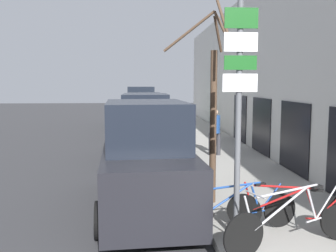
{
  "coord_description": "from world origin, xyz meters",
  "views": [
    {
      "loc": [
        -0.17,
        -2.07,
        2.73
      ],
      "look_at": [
        0.42,
        6.6,
        1.74
      ],
      "focal_mm": 40.0,
      "sensor_mm": 36.0,
      "label": 1
    }
  ],
  "objects_px": {
    "parked_car_3": "(141,108)",
    "bicycle_2": "(238,211)",
    "parked_car_2": "(144,117)",
    "pedestrian_near": "(215,129)",
    "bicycle_1": "(291,213)",
    "parked_car_1": "(145,129)",
    "bicycle_0": "(293,222)",
    "signpost": "(239,105)",
    "parked_car_0": "(146,162)",
    "street_tree": "(213,110)"
  },
  "relations": [
    {
      "from": "signpost",
      "to": "parked_car_2",
      "type": "bearing_deg",
      "value": 96.27
    },
    {
      "from": "parked_car_2",
      "to": "pedestrian_near",
      "type": "height_order",
      "value": "parked_car_2"
    },
    {
      "from": "bicycle_1",
      "to": "parked_car_0",
      "type": "distance_m",
      "value": 3.13
    },
    {
      "from": "street_tree",
      "to": "signpost",
      "type": "bearing_deg",
      "value": -88.43
    },
    {
      "from": "bicycle_2",
      "to": "street_tree",
      "type": "height_order",
      "value": "street_tree"
    },
    {
      "from": "parked_car_0",
      "to": "pedestrian_near",
      "type": "xyz_separation_m",
      "value": [
        2.54,
        5.33,
        0.04
      ]
    },
    {
      "from": "parked_car_1",
      "to": "pedestrian_near",
      "type": "distance_m",
      "value": 2.54
    },
    {
      "from": "parked_car_0",
      "to": "parked_car_1",
      "type": "xyz_separation_m",
      "value": [
        0.04,
        5.78,
        -0.0
      ]
    },
    {
      "from": "bicycle_1",
      "to": "parked_car_1",
      "type": "height_order",
      "value": "parked_car_1"
    },
    {
      "from": "signpost",
      "to": "street_tree",
      "type": "relative_size",
      "value": 0.88
    },
    {
      "from": "street_tree",
      "to": "parked_car_0",
      "type": "bearing_deg",
      "value": 177.86
    },
    {
      "from": "signpost",
      "to": "bicycle_2",
      "type": "relative_size",
      "value": 1.74
    },
    {
      "from": "parked_car_0",
      "to": "street_tree",
      "type": "height_order",
      "value": "street_tree"
    },
    {
      "from": "street_tree",
      "to": "parked_car_1",
      "type": "bearing_deg",
      "value": 103.39
    },
    {
      "from": "signpost",
      "to": "street_tree",
      "type": "bearing_deg",
      "value": 91.57
    },
    {
      "from": "signpost",
      "to": "bicycle_1",
      "type": "xyz_separation_m",
      "value": [
        0.97,
        0.11,
        -1.86
      ]
    },
    {
      "from": "signpost",
      "to": "parked_car_0",
      "type": "relative_size",
      "value": 0.8
    },
    {
      "from": "bicycle_0",
      "to": "parked_car_0",
      "type": "height_order",
      "value": "parked_car_0"
    },
    {
      "from": "parked_car_0",
      "to": "parked_car_3",
      "type": "distance_m",
      "value": 16.21
    },
    {
      "from": "parked_car_3",
      "to": "bicycle_2",
      "type": "bearing_deg",
      "value": -85.48
    },
    {
      "from": "parked_car_2",
      "to": "pedestrian_near",
      "type": "bearing_deg",
      "value": -69.89
    },
    {
      "from": "bicycle_2",
      "to": "pedestrian_near",
      "type": "xyz_separation_m",
      "value": [
        0.96,
        7.04,
        0.58
      ]
    },
    {
      "from": "parked_car_3",
      "to": "pedestrian_near",
      "type": "bearing_deg",
      "value": -77.1
    },
    {
      "from": "bicycle_2",
      "to": "parked_car_2",
      "type": "distance_m",
      "value": 13.19
    },
    {
      "from": "signpost",
      "to": "parked_car_2",
      "type": "xyz_separation_m",
      "value": [
        -1.47,
        13.35,
        -1.36
      ]
    },
    {
      "from": "signpost",
      "to": "pedestrian_near",
      "type": "height_order",
      "value": "signpost"
    },
    {
      "from": "bicycle_1",
      "to": "parked_car_2",
      "type": "xyz_separation_m",
      "value": [
        -2.44,
        13.24,
        0.51
      ]
    },
    {
      "from": "bicycle_0",
      "to": "parked_car_0",
      "type": "xyz_separation_m",
      "value": [
        -2.29,
        2.36,
        0.5
      ]
    },
    {
      "from": "parked_car_2",
      "to": "street_tree",
      "type": "bearing_deg",
      "value": -85.47
    },
    {
      "from": "signpost",
      "to": "parked_car_1",
      "type": "bearing_deg",
      "value": 100.53
    },
    {
      "from": "bicycle_0",
      "to": "parked_car_1",
      "type": "distance_m",
      "value": 8.46
    },
    {
      "from": "bicycle_2",
      "to": "parked_car_0",
      "type": "relative_size",
      "value": 0.46
    },
    {
      "from": "bicycle_0",
      "to": "street_tree",
      "type": "xyz_separation_m",
      "value": [
        -0.86,
        2.3,
        1.61
      ]
    },
    {
      "from": "bicycle_1",
      "to": "bicycle_2",
      "type": "relative_size",
      "value": 0.9
    },
    {
      "from": "parked_car_0",
      "to": "signpost",
      "type": "bearing_deg",
      "value": -56.65
    },
    {
      "from": "bicycle_1",
      "to": "parked_car_2",
      "type": "height_order",
      "value": "parked_car_2"
    },
    {
      "from": "bicycle_1",
      "to": "parked_car_2",
      "type": "relative_size",
      "value": 0.48
    },
    {
      "from": "bicycle_2",
      "to": "parked_car_3",
      "type": "bearing_deg",
      "value": -6.82
    },
    {
      "from": "bicycle_0",
      "to": "bicycle_2",
      "type": "bearing_deg",
      "value": 26.17
    },
    {
      "from": "pedestrian_near",
      "to": "parked_car_2",
      "type": "bearing_deg",
      "value": 114.79
    },
    {
      "from": "parked_car_0",
      "to": "parked_car_3",
      "type": "height_order",
      "value": "parked_car_3"
    },
    {
      "from": "street_tree",
      "to": "bicycle_1",
      "type": "bearing_deg",
      "value": -60.45
    },
    {
      "from": "bicycle_1",
      "to": "parked_car_3",
      "type": "relative_size",
      "value": 0.47
    },
    {
      "from": "signpost",
      "to": "parked_car_0",
      "type": "xyz_separation_m",
      "value": [
        -1.48,
        1.98,
        -1.32
      ]
    },
    {
      "from": "signpost",
      "to": "pedestrian_near",
      "type": "xyz_separation_m",
      "value": [
        1.05,
        7.3,
        -1.27
      ]
    },
    {
      "from": "bicycle_0",
      "to": "bicycle_1",
      "type": "xyz_separation_m",
      "value": [
        0.16,
        0.49,
        -0.04
      ]
    },
    {
      "from": "signpost",
      "to": "parked_car_1",
      "type": "distance_m",
      "value": 8.0
    },
    {
      "from": "parked_car_2",
      "to": "street_tree",
      "type": "xyz_separation_m",
      "value": [
        1.42,
        -11.43,
        1.15
      ]
    },
    {
      "from": "signpost",
      "to": "parked_car_3",
      "type": "height_order",
      "value": "signpost"
    },
    {
      "from": "bicycle_1",
      "to": "pedestrian_near",
      "type": "height_order",
      "value": "pedestrian_near"
    }
  ]
}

